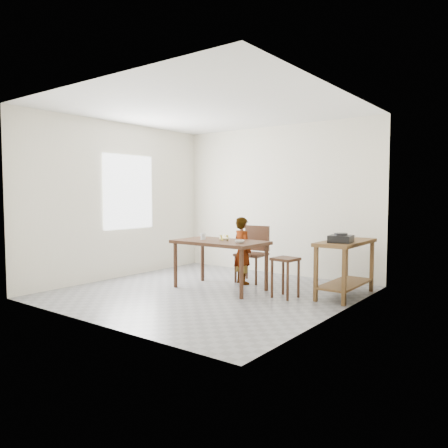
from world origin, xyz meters
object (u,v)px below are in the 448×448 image
Objects in this scene: prep_counter at (345,268)px; dining_chair at (251,254)px; stool at (285,278)px; child at (243,250)px; dining_table at (220,265)px.

dining_chair reaches higher than prep_counter.
dining_chair is at bearing 178.15° from prep_counter.
child is at bearing 157.29° from stool.
child is 0.23m from dining_chair.
prep_counter is 0.88m from stool.
child reaches higher than prep_counter.
stool is at bearing -37.65° from dining_chair.
dining_table is 1.09m from stool.
dining_table is 1.28× the size of child.
child reaches higher than dining_chair.
dining_table is at bearing -157.85° from prep_counter.
prep_counter is at bearing -153.78° from child.
dining_chair is 1.21m from stool.
prep_counter reaches higher than stool.
dining_table is 2.46× the size of stool.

